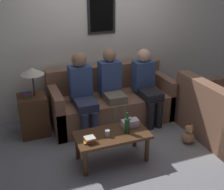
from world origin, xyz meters
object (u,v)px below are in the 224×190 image
object	(u,v)px
coffee_table	(112,138)
person_left	(82,90)
wine_bottle	(127,125)
person_middle	(112,85)
drinking_glass	(107,133)
teddy_bear	(188,135)
couch_main	(111,102)
person_right	(146,83)
couch_side	(219,116)

from	to	relation	value
coffee_table	person_left	bearing A→B (deg)	98.49
wine_bottle	person_middle	distance (m)	1.04
drinking_glass	person_left	distance (m)	0.98
person_left	teddy_bear	size ratio (longest dim) A/B	4.29
wine_bottle	coffee_table	bearing A→B (deg)	167.72
couch_main	person_left	distance (m)	0.69
drinking_glass	couch_main	bearing A→B (deg)	67.18
coffee_table	person_right	size ratio (longest dim) A/B	0.80
drinking_glass	person_middle	xyz separation A→B (m)	(0.44, 1.00, 0.24)
drinking_glass	person_left	size ratio (longest dim) A/B	0.07
drinking_glass	person_left	xyz separation A→B (m)	(-0.06, 0.94, 0.25)
couch_side	person_left	world-z (taller)	person_left
wine_bottle	person_middle	bearing A→B (deg)	80.21
wine_bottle	person_left	xyz separation A→B (m)	(-0.33, 0.95, 0.18)
person_middle	teddy_bear	world-z (taller)	person_middle
couch_side	person_left	xyz separation A→B (m)	(-1.91, 0.88, 0.37)
wine_bottle	person_right	distance (m)	1.22
couch_side	person_right	distance (m)	1.24
coffee_table	teddy_bear	bearing A→B (deg)	-0.81
couch_side	person_right	size ratio (longest dim) A/B	1.06
couch_side	wine_bottle	world-z (taller)	couch_side
couch_main	drinking_glass	world-z (taller)	couch_main
drinking_glass	person_left	bearing A→B (deg)	93.70
teddy_bear	drinking_glass	bearing A→B (deg)	-179.42
coffee_table	drinking_glass	bearing A→B (deg)	-158.38
couch_side	person_middle	bearing A→B (deg)	56.06
person_middle	person_right	bearing A→B (deg)	-6.91
couch_main	drinking_glass	distance (m)	1.25
person_left	person_middle	size ratio (longest dim) A/B	1.00
couch_side	wine_bottle	xyz separation A→B (m)	(-1.58, -0.07, 0.20)
drinking_glass	teddy_bear	world-z (taller)	drinking_glass
coffee_table	person_right	bearing A→B (deg)	43.34
teddy_bear	couch_main	bearing A→B (deg)	125.07
coffee_table	drinking_glass	world-z (taller)	drinking_glass
person_middle	teddy_bear	xyz separation A→B (m)	(0.83, -0.99, -0.56)
wine_bottle	teddy_bear	xyz separation A→B (m)	(1.01, 0.02, -0.39)
person_left	person_middle	distance (m)	0.51
person_right	couch_side	bearing A→B (deg)	-46.94
coffee_table	wine_bottle	world-z (taller)	wine_bottle
person_middle	person_right	size ratio (longest dim) A/B	1.03
person_middle	drinking_glass	bearing A→B (deg)	-113.84
couch_main	teddy_bear	size ratio (longest dim) A/B	6.94
couch_main	teddy_bear	distance (m)	1.39
couch_side	person_middle	world-z (taller)	person_middle
person_left	person_right	distance (m)	1.09
wine_bottle	person_left	distance (m)	1.02
couch_side	wine_bottle	distance (m)	1.59
drinking_glass	person_right	bearing A→B (deg)	42.10
person_left	teddy_bear	distance (m)	1.72
person_right	teddy_bear	size ratio (longest dim) A/B	4.13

